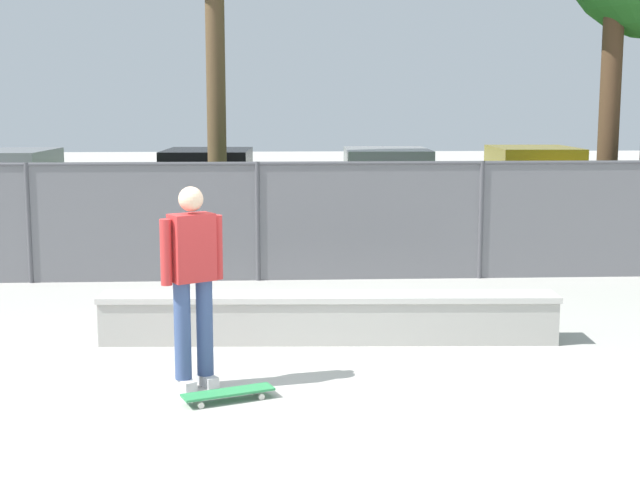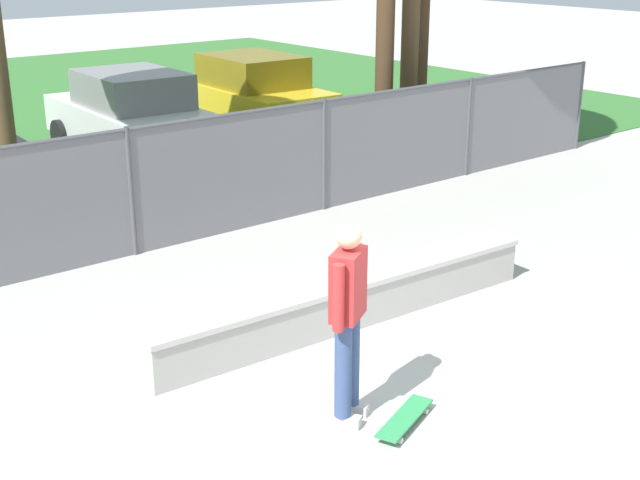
{
  "view_description": "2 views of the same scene",
  "coord_description": "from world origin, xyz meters",
  "views": [
    {
      "loc": [
        0.22,
        -7.63,
        2.55
      ],
      "look_at": [
        0.71,
        1.62,
        1.13
      ],
      "focal_mm": 50.63,
      "sensor_mm": 36.0,
      "label": 1
    },
    {
      "loc": [
        -4.85,
        -4.77,
        4.03
      ],
      "look_at": [
        0.63,
        2.06,
        0.93
      ],
      "focal_mm": 48.54,
      "sensor_mm": 36.0,
      "label": 2
    }
  ],
  "objects": [
    {
      "name": "ground_plane",
      "position": [
        0.0,
        0.0,
        0.0
      ],
      "size": [
        80.0,
        80.0,
        0.0
      ],
      "primitive_type": "plane",
      "color": "#ADAAA3"
    },
    {
      "name": "skateboard",
      "position": [
        -0.18,
        -0.13,
        0.07
      ],
      "size": [
        0.82,
        0.48,
        0.09
      ],
      "color": "#2D8C4C",
      "rests_on": "ground"
    },
    {
      "name": "concrete_ledge",
      "position": [
        0.81,
        1.8,
        0.26
      ],
      "size": [
        4.91,
        0.69,
        0.52
      ],
      "color": "#A8A59E",
      "rests_on": "ground"
    },
    {
      "name": "skateboarder",
      "position": [
        -0.5,
        0.27,
        1.01
      ],
      "size": [
        0.53,
        0.42,
        1.82
      ],
      "color": "beige",
      "rests_on": "ground"
    },
    {
      "name": "car_yellow",
      "position": [
        5.5,
        10.51,
        0.84
      ],
      "size": [
        2.14,
        4.27,
        1.66
      ],
      "color": "gold",
      "rests_on": "ground"
    },
    {
      "name": "chainlink_fence",
      "position": [
        0.0,
        5.21,
        0.94
      ],
      "size": [
        19.49,
        0.07,
        1.72
      ],
      "color": "#4C4C51",
      "rests_on": "ground"
    },
    {
      "name": "car_white",
      "position": [
        2.44,
        9.97,
        0.84
      ],
      "size": [
        2.14,
        4.27,
        1.66
      ],
      "color": "silver",
      "rests_on": "ground"
    }
  ]
}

